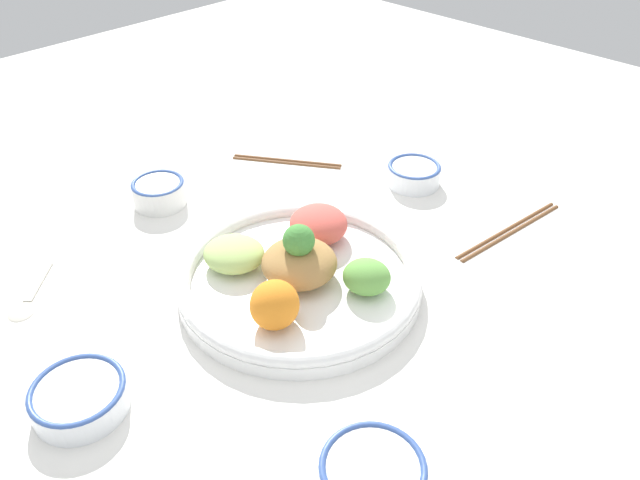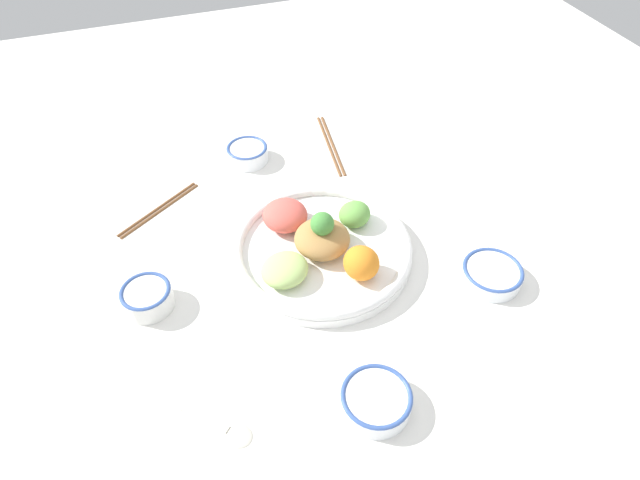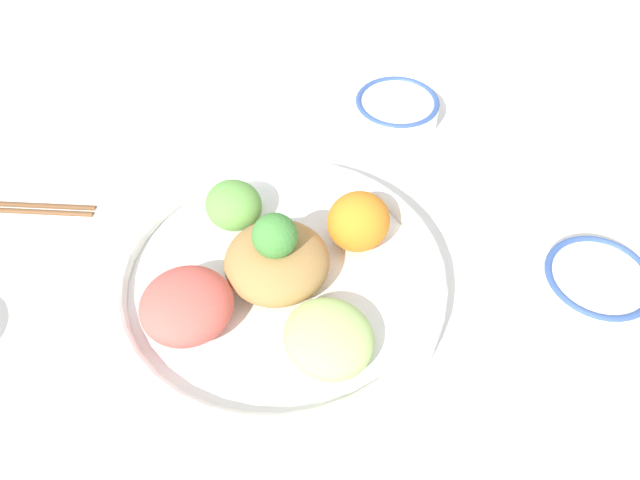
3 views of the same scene
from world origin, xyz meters
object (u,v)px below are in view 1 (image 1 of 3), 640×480
sauce_bowl_red (79,397)px  chopsticks_pair_near (510,230)px  sauce_bowl_dark (159,191)px  rice_bowl_plain (372,473)px  serving_spoon_main (28,298)px  rice_bowl_blue (414,173)px  chopsticks_pair_far (287,160)px  salad_platter (298,273)px

sauce_bowl_red → chopsticks_pair_near: (-0.17, -0.65, -0.02)m
chopsticks_pair_near → sauce_bowl_dark: bearing=133.4°
rice_bowl_plain → sauce_bowl_red: bearing=28.0°
chopsticks_pair_near → serving_spoon_main: size_ratio=2.26×
rice_bowl_blue → chopsticks_pair_near: rice_bowl_blue is taller
chopsticks_pair_near → chopsticks_pair_far: same height
sauce_bowl_dark → chopsticks_pair_near: size_ratio=0.37×
chopsticks_pair_far → rice_bowl_blue: bearing=172.4°
sauce_bowl_red → chopsticks_pair_far: (0.25, -0.55, -0.02)m
rice_bowl_blue → serving_spoon_main: (0.19, 0.62, -0.02)m
rice_bowl_plain → serving_spoon_main: size_ratio=1.03×
chopsticks_pair_far → serving_spoon_main: bearing=59.8°
chopsticks_pair_near → serving_spoon_main: bearing=154.5°
rice_bowl_blue → chopsticks_pair_near: size_ratio=0.39×
rice_bowl_blue → chopsticks_pair_far: (0.22, 0.10, -0.02)m
serving_spoon_main → chopsticks_pair_near: bearing=-76.8°
chopsticks_pair_far → serving_spoon_main: chopsticks_pair_far is taller
salad_platter → rice_bowl_blue: (0.06, -0.34, -0.00)m
chopsticks_pair_near → chopsticks_pair_far: bearing=109.9°
salad_platter → rice_bowl_plain: 0.32m
rice_bowl_blue → chopsticks_pair_near: bearing=177.4°
chopsticks_pair_far → sauce_bowl_dark: bearing=45.7°
chopsticks_pair_far → rice_bowl_plain: bearing=110.9°
rice_bowl_blue → chopsticks_pair_far: size_ratio=0.51×
salad_platter → chopsticks_pair_near: 0.36m
salad_platter → serving_spoon_main: salad_platter is taller
rice_bowl_blue → salad_platter: bearing=99.6°
sauce_bowl_red → serving_spoon_main: 0.23m
serving_spoon_main → rice_bowl_blue: bearing=-61.3°
sauce_bowl_red → chopsticks_pair_near: bearing=-104.4°
serving_spoon_main → salad_platter: bearing=-85.6°
sauce_bowl_red → serving_spoon_main: (0.22, -0.04, -0.02)m
rice_bowl_blue → sauce_bowl_dark: 0.44m
sauce_bowl_red → chopsticks_pair_near: sauce_bowl_red is taller
chopsticks_pair_far → serving_spoon_main: size_ratio=1.72×
rice_bowl_plain → chopsticks_pair_far: (0.55, -0.39, -0.01)m
sauce_bowl_dark → rice_bowl_plain: size_ratio=0.80×
rice_bowl_plain → salad_platter: bearing=-30.4°
serving_spoon_main → chopsticks_pair_far: bearing=-41.2°
sauce_bowl_red → serving_spoon_main: sauce_bowl_red is taller
rice_bowl_blue → chopsticks_pair_near: 0.20m
rice_bowl_plain → serving_spoon_main: rice_bowl_plain is taller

